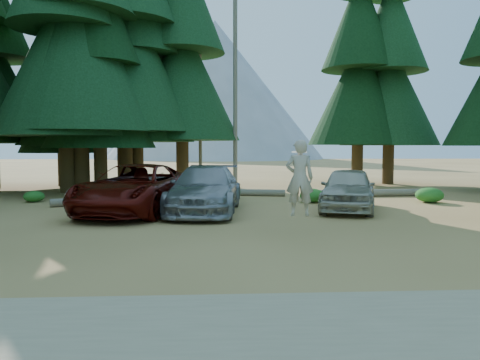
{
  "coord_description": "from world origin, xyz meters",
  "views": [
    {
      "loc": [
        -0.44,
        -11.79,
        2.26
      ],
      "look_at": [
        0.39,
        2.7,
        1.25
      ],
      "focal_mm": 35.0,
      "sensor_mm": 36.0,
      "label": 1
    }
  ],
  "objects_px": {
    "log_left": "(109,200)",
    "log_right": "(374,193)",
    "log_mid": "(245,192)",
    "frisbee_player": "(300,178)",
    "silver_minivan_right": "(348,189)",
    "silver_minivan_center": "(205,189)",
    "red_pickup": "(136,189)"
  },
  "relations": [
    {
      "from": "log_left",
      "to": "log_right",
      "type": "bearing_deg",
      "value": -13.23
    },
    {
      "from": "log_left",
      "to": "log_mid",
      "type": "height_order",
      "value": "log_left"
    },
    {
      "from": "frisbee_player",
      "to": "log_right",
      "type": "height_order",
      "value": "frisbee_player"
    },
    {
      "from": "frisbee_player",
      "to": "silver_minivan_right",
      "type": "bearing_deg",
      "value": -109.3
    },
    {
      "from": "log_left",
      "to": "log_right",
      "type": "distance_m",
      "value": 11.79
    },
    {
      "from": "silver_minivan_center",
      "to": "log_mid",
      "type": "relative_size",
      "value": 1.47
    },
    {
      "from": "silver_minivan_right",
      "to": "log_left",
      "type": "xyz_separation_m",
      "value": [
        -9.01,
        2.36,
        -0.62
      ]
    },
    {
      "from": "red_pickup",
      "to": "silver_minivan_center",
      "type": "xyz_separation_m",
      "value": [
        2.4,
        0.03,
        -0.04
      ]
    },
    {
      "from": "red_pickup",
      "to": "silver_minivan_center",
      "type": "bearing_deg",
      "value": 13.54
    },
    {
      "from": "silver_minivan_center",
      "to": "log_right",
      "type": "distance_m",
      "value": 9.1
    },
    {
      "from": "log_mid",
      "to": "log_right",
      "type": "distance_m",
      "value": 5.97
    },
    {
      "from": "log_left",
      "to": "silver_minivan_right",
      "type": "bearing_deg",
      "value": -38.97
    },
    {
      "from": "log_right",
      "to": "log_left",
      "type": "bearing_deg",
      "value": -171.64
    },
    {
      "from": "log_right",
      "to": "log_mid",
      "type": "bearing_deg",
      "value": 170.93
    },
    {
      "from": "silver_minivan_center",
      "to": "log_mid",
      "type": "height_order",
      "value": "silver_minivan_center"
    },
    {
      "from": "silver_minivan_center",
      "to": "red_pickup",
      "type": "bearing_deg",
      "value": -172.74
    },
    {
      "from": "silver_minivan_right",
      "to": "log_mid",
      "type": "bearing_deg",
      "value": 141.4
    },
    {
      "from": "red_pickup",
      "to": "frisbee_player",
      "type": "relative_size",
      "value": 3.34
    },
    {
      "from": "red_pickup",
      "to": "log_left",
      "type": "distance_m",
      "value": 3.09
    },
    {
      "from": "red_pickup",
      "to": "log_right",
      "type": "xyz_separation_m",
      "value": [
        10.08,
        4.87,
        -0.68
      ]
    },
    {
      "from": "silver_minivan_center",
      "to": "silver_minivan_right",
      "type": "height_order",
      "value": "silver_minivan_center"
    },
    {
      "from": "log_left",
      "to": "frisbee_player",
      "type": "bearing_deg",
      "value": -75.9
    },
    {
      "from": "silver_minivan_right",
      "to": "log_right",
      "type": "relative_size",
      "value": 0.88
    },
    {
      "from": "silver_minivan_center",
      "to": "silver_minivan_right",
      "type": "bearing_deg",
      "value": 9.06
    },
    {
      "from": "silver_minivan_center",
      "to": "log_left",
      "type": "distance_m",
      "value": 4.72
    },
    {
      "from": "red_pickup",
      "to": "silver_minivan_center",
      "type": "distance_m",
      "value": 2.4
    },
    {
      "from": "log_right",
      "to": "silver_minivan_right",
      "type": "bearing_deg",
      "value": -121.69
    },
    {
      "from": "log_right",
      "to": "red_pickup",
      "type": "bearing_deg",
      "value": -156.89
    },
    {
      "from": "log_left",
      "to": "log_mid",
      "type": "relative_size",
      "value": 1.16
    },
    {
      "from": "frisbee_player",
      "to": "log_mid",
      "type": "bearing_deg",
      "value": -79.26
    },
    {
      "from": "red_pickup",
      "to": "silver_minivan_center",
      "type": "height_order",
      "value": "red_pickup"
    },
    {
      "from": "silver_minivan_center",
      "to": "log_right",
      "type": "relative_size",
      "value": 1.07
    }
  ]
}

